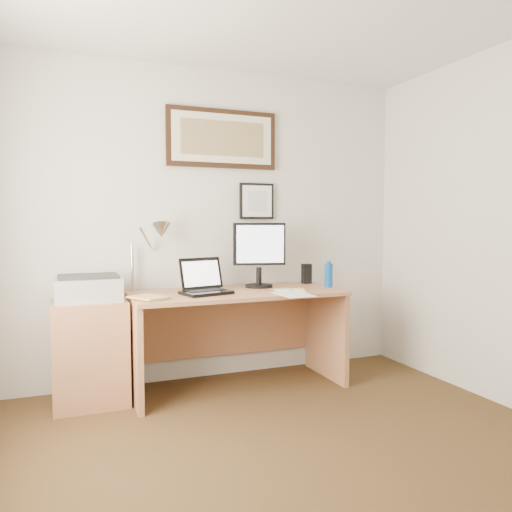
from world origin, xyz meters
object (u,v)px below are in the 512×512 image
side_cabinet (90,353)px  lcd_monitor (259,251)px  desk (233,320)px  laptop (204,286)px  water_bottle (329,275)px  book (137,299)px  printer (88,288)px

side_cabinet → lcd_monitor: bearing=4.2°
desk → laptop: 0.41m
desk → laptop: size_ratio=4.15×
side_cabinet → water_bottle: size_ratio=3.85×
book → laptop: (0.51, 0.17, 0.05)m
water_bottle → lcd_monitor: lcd_monitor is taller
laptop → lcd_monitor: size_ratio=0.74×
water_bottle → book: (-1.55, -0.14, -0.09)m
printer → laptop: bearing=-6.4°
printer → desk: bearing=0.5°
water_bottle → book: 1.55m
desk → laptop: (-0.26, -0.10, 0.29)m
desk → laptop: laptop is taller
printer → water_bottle: bearing=-3.8°
book → lcd_monitor: lcd_monitor is taller
side_cabinet → desk: size_ratio=0.46×
side_cabinet → lcd_monitor: size_ratio=1.40×
side_cabinet → desk: (1.07, 0.04, 0.15)m
book → lcd_monitor: size_ratio=0.49×
desk → printer: size_ratio=3.64×
lcd_monitor → printer: bearing=-176.9°
book → laptop: 0.54m
book → laptop: laptop is taller
book → desk: 0.86m
water_bottle → desk: 0.85m
book → printer: bearing=138.6°
laptop → desk: bearing=21.2°
book → water_bottle: bearing=5.1°
desk → printer: (-1.07, -0.01, 0.30)m
side_cabinet → laptop: laptop is taller
side_cabinet → desk: bearing=1.9°
book → laptop: bearing=18.3°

